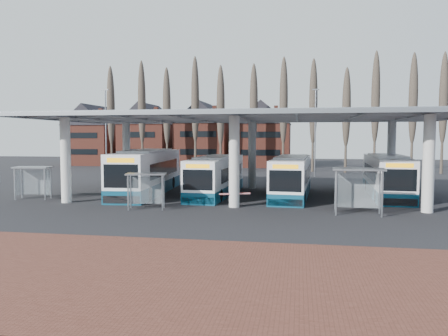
% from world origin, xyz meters
% --- Properties ---
extents(ground, '(140.00, 140.00, 0.00)m').
position_xyz_m(ground, '(0.00, 0.00, 0.00)').
color(ground, black).
rests_on(ground, ground).
extents(brick_strip, '(70.00, 10.00, 0.03)m').
position_xyz_m(brick_strip, '(0.00, -12.00, 0.01)').
color(brick_strip, brown).
rests_on(brick_strip, ground).
extents(station_canopy, '(32.00, 16.00, 6.34)m').
position_xyz_m(station_canopy, '(0.00, 8.00, 5.68)').
color(station_canopy, silver).
rests_on(station_canopy, ground).
extents(poplar_row, '(45.10, 1.10, 14.50)m').
position_xyz_m(poplar_row, '(0.00, 33.00, 8.78)').
color(poplar_row, '#473D33').
rests_on(poplar_row, ground).
extents(townhouse_row, '(36.80, 10.30, 12.25)m').
position_xyz_m(townhouse_row, '(-15.75, 44.00, 5.94)').
color(townhouse_row, brown).
rests_on(townhouse_row, ground).
extents(lamp_post_a, '(0.80, 0.16, 10.17)m').
position_xyz_m(lamp_post_a, '(-18.00, 22.00, 5.34)').
color(lamp_post_a, slate).
rests_on(lamp_post_a, ground).
extents(lamp_post_b, '(0.80, 0.16, 10.17)m').
position_xyz_m(lamp_post_b, '(6.00, 26.00, 5.34)').
color(lamp_post_b, slate).
rests_on(lamp_post_b, ground).
extents(bus_0, '(3.66, 13.07, 3.59)m').
position_xyz_m(bus_0, '(-8.13, 8.46, 1.69)').
color(bus_0, white).
rests_on(bus_0, ground).
extents(bus_1, '(2.84, 11.33, 3.12)m').
position_xyz_m(bus_1, '(-2.33, 8.48, 1.47)').
color(bus_1, white).
rests_on(bus_1, ground).
extents(bus_2, '(3.12, 11.51, 3.16)m').
position_xyz_m(bus_2, '(3.67, 8.61, 1.49)').
color(bus_2, white).
rests_on(bus_2, ground).
extents(bus_3, '(3.09, 11.80, 3.25)m').
position_xyz_m(bus_3, '(11.01, 10.15, 1.53)').
color(bus_3, white).
rests_on(bus_3, ground).
extents(shelter_0, '(2.77, 1.65, 2.43)m').
position_xyz_m(shelter_0, '(-15.39, 3.82, 1.76)').
color(shelter_0, gray).
rests_on(shelter_0, ground).
extents(shelter_1, '(2.70, 1.74, 2.32)m').
position_xyz_m(shelter_1, '(-5.46, 0.83, 1.69)').
color(shelter_1, gray).
rests_on(shelter_1, ground).
extents(shelter_2, '(3.08, 1.69, 2.78)m').
position_xyz_m(shelter_2, '(7.71, 1.12, 2.02)').
color(shelter_2, gray).
rests_on(shelter_2, ground).
extents(barrier, '(1.97, 0.96, 1.05)m').
position_xyz_m(barrier, '(0.06, 2.55, 0.81)').
color(barrier, black).
rests_on(barrier, ground).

